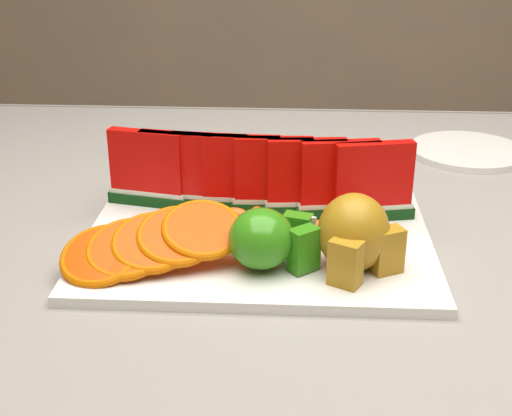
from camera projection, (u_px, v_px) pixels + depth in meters
The scene contains 11 objects.
table at pixel (289, 296), 0.93m from camera, with size 1.40×0.90×0.75m.
tablecloth at pixel (290, 254), 0.90m from camera, with size 1.53×1.03×0.20m.
platter at pixel (258, 240), 0.83m from camera, with size 0.40×0.30×0.01m.
apple_cluster at pixel (268, 239), 0.75m from camera, with size 0.11×0.09×0.07m.
pear_cluster at pixel (355, 235), 0.74m from camera, with size 0.10×0.10×0.08m.
side_plate at pixel (468, 151), 1.12m from camera, with size 0.21×0.21×0.01m.
fork at pixel (175, 158), 1.10m from camera, with size 0.06×0.19×0.00m.
watermelon_row at pixel (257, 177), 0.87m from camera, with size 0.39×0.07×0.10m.
orange_fan_front at pixel (153, 242), 0.76m from camera, with size 0.21×0.14×0.06m.
orange_fan_back at pixel (229, 179), 0.95m from camera, with size 0.24×0.11×0.04m.
tangerine_segments at pixel (285, 221), 0.84m from camera, with size 0.23×0.08×0.02m.
Camera 1 is at (0.00, -0.80, 1.14)m, focal length 50.00 mm.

